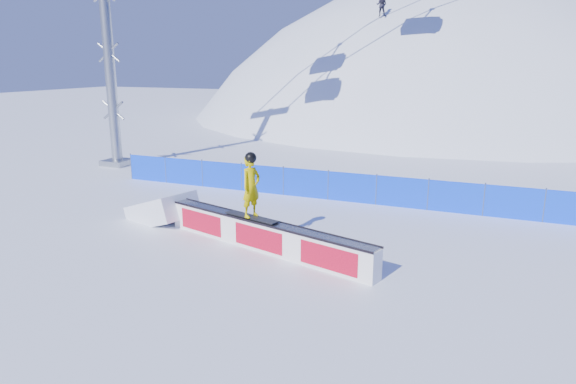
% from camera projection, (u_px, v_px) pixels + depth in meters
% --- Properties ---
extents(ground, '(160.00, 160.00, 0.00)m').
position_uv_depth(ground, '(314.00, 236.00, 16.78)').
color(ground, white).
rests_on(ground, ground).
extents(snow_hill, '(64.00, 64.00, 64.00)m').
position_uv_depth(snow_hill, '(436.00, 273.00, 58.78)').
color(snow_hill, white).
rests_on(snow_hill, ground).
extents(safety_fence, '(22.05, 0.05, 1.30)m').
position_uv_depth(safety_fence, '(352.00, 188.00, 20.65)').
color(safety_fence, '#083CF7').
rests_on(safety_fence, ground).
extents(rail_box, '(7.59, 2.68, 0.93)m').
position_uv_depth(rail_box, '(264.00, 236.00, 15.40)').
color(rail_box, white).
rests_on(rail_box, ground).
extents(snow_ramp, '(2.84, 2.20, 1.56)m').
position_uv_depth(snow_ramp, '(163.00, 220.00, 18.45)').
color(snow_ramp, white).
rests_on(snow_ramp, ground).
extents(snowboarder, '(1.95, 0.87, 2.02)m').
position_uv_depth(snowboarder, '(251.00, 186.00, 15.33)').
color(snowboarder, black).
rests_on(snowboarder, rail_box).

